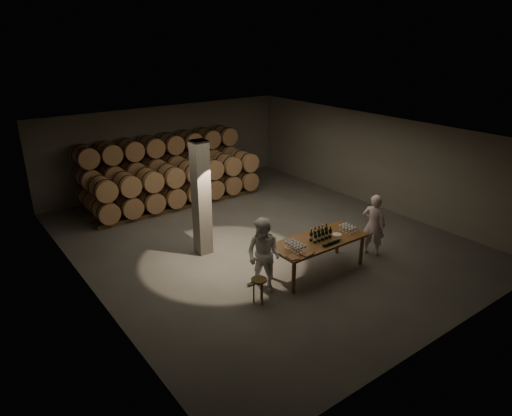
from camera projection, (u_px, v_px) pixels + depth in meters
room at (201, 199)px, 12.29m from camera, size 12.00×12.00×12.00m
tasting_table at (318, 243)px, 11.56m from camera, size 2.60×1.10×0.90m
barrel_stack_back at (162, 165)px, 16.86m from camera, size 6.26×0.95×2.31m
barrel_stack_front at (181, 184)px, 15.94m from camera, size 6.26×0.95×1.57m
bottle_cluster at (321, 235)px, 11.50m from camera, size 0.61×0.24×0.34m
lying_bottles at (331, 243)px, 11.24m from camera, size 0.62×0.08×0.08m
glass_cluster_left at (295, 245)px, 10.96m from camera, size 0.30×0.52×0.17m
glass_cluster_right at (348, 227)px, 11.97m from camera, size 0.30×0.41×0.16m
plate at (337, 234)px, 11.78m from camera, size 0.25×0.25×0.01m
notebook_near at (307, 254)px, 10.74m from camera, size 0.30×0.26×0.03m
notebook_corner at (293, 257)px, 10.58m from camera, size 0.26×0.31×0.02m
pen at (312, 253)px, 10.83m from camera, size 0.15×0.05×0.01m
stool at (259, 283)px, 10.30m from camera, size 0.36×0.36×0.61m
person_man at (374, 225)px, 12.47m from camera, size 0.68×0.76×1.74m
person_woman at (264, 255)px, 10.68m from camera, size 0.99×1.09×1.83m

